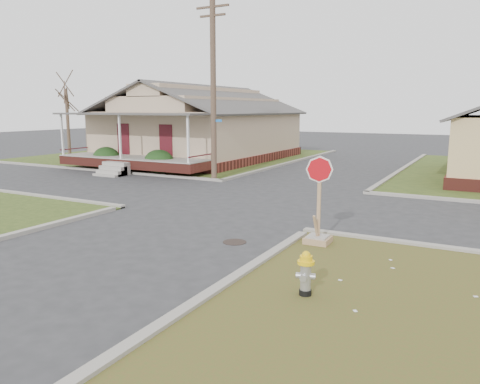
% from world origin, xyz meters
% --- Properties ---
extents(ground, '(120.00, 120.00, 0.00)m').
position_xyz_m(ground, '(0.00, 0.00, 0.00)').
color(ground, '#2C2D2F').
rests_on(ground, ground).
extents(verge_far_left, '(19.00, 19.00, 0.05)m').
position_xyz_m(verge_far_left, '(-13.00, 18.00, 0.03)').
color(verge_far_left, '#2F4217').
rests_on(verge_far_left, ground).
extents(curbs, '(80.00, 40.00, 0.12)m').
position_xyz_m(curbs, '(0.00, 5.00, 0.00)').
color(curbs, gray).
rests_on(curbs, ground).
extents(manhole, '(0.64, 0.64, 0.01)m').
position_xyz_m(manhole, '(2.20, -0.50, 0.01)').
color(manhole, black).
rests_on(manhole, ground).
extents(corner_house, '(10.10, 15.50, 5.30)m').
position_xyz_m(corner_house, '(-10.00, 16.68, 2.28)').
color(corner_house, maroon).
rests_on(corner_house, ground).
extents(utility_pole, '(1.80, 0.28, 9.00)m').
position_xyz_m(utility_pole, '(-4.20, 8.90, 4.66)').
color(utility_pole, '#48382A').
rests_on(utility_pole, ground).
extents(tree_far_left, '(0.22, 0.22, 4.90)m').
position_xyz_m(tree_far_left, '(-18.00, 12.00, 2.50)').
color(tree_far_left, '#48382A').
rests_on(tree_far_left, verge_far_left).
extents(fire_hydrant, '(0.33, 0.33, 0.88)m').
position_xyz_m(fire_hydrant, '(5.22, -3.16, 0.53)').
color(fire_hydrant, black).
rests_on(fire_hydrant, ground).
extents(stop_sign, '(0.66, 0.65, 2.33)m').
position_xyz_m(stop_sign, '(4.27, 0.35, 0.55)').
color(stop_sign, '#A27C58').
rests_on(stop_sign, ground).
extents(hedge_left, '(1.60, 1.31, 1.22)m').
position_xyz_m(hedge_left, '(-12.16, 9.55, 0.66)').
color(hedge_left, '#193613').
rests_on(hedge_left, verge_far_left).
extents(hedge_right, '(1.60, 1.31, 1.22)m').
position_xyz_m(hedge_right, '(-8.17, 9.49, 0.66)').
color(hedge_right, '#193613').
rests_on(hedge_right, verge_far_left).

